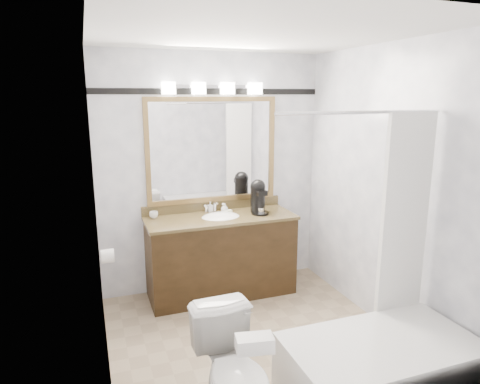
# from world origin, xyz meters

# --- Properties ---
(room) EXTENTS (2.42, 2.62, 2.52)m
(room) POSITION_xyz_m (0.00, 0.00, 1.25)
(room) COLOR gray
(room) RESTS_ON ground
(vanity) EXTENTS (1.53, 0.58, 0.97)m
(vanity) POSITION_xyz_m (0.00, 1.02, 0.44)
(vanity) COLOR black
(vanity) RESTS_ON ground
(mirror) EXTENTS (1.40, 0.04, 1.10)m
(mirror) POSITION_xyz_m (0.00, 1.28, 1.50)
(mirror) COLOR olive
(mirror) RESTS_ON room
(vanity_light_bar) EXTENTS (1.02, 0.14, 0.12)m
(vanity_light_bar) POSITION_xyz_m (0.00, 1.23, 2.13)
(vanity_light_bar) COLOR silver
(vanity_light_bar) RESTS_ON room
(accent_stripe) EXTENTS (2.40, 0.01, 0.06)m
(accent_stripe) POSITION_xyz_m (0.00, 1.29, 2.10)
(accent_stripe) COLOR black
(accent_stripe) RESTS_ON room
(bathtub) EXTENTS (1.30, 0.75, 1.96)m
(bathtub) POSITION_xyz_m (0.55, -0.90, 0.28)
(bathtub) COLOR white
(bathtub) RESTS_ON ground
(tp_roll) EXTENTS (0.11, 0.12, 0.12)m
(tp_roll) POSITION_xyz_m (-1.14, 0.66, 0.70)
(tp_roll) COLOR white
(tp_roll) RESTS_ON room
(toilet) EXTENTS (0.43, 0.73, 0.73)m
(toilet) POSITION_xyz_m (-0.48, -0.80, 0.37)
(toilet) COLOR white
(toilet) RESTS_ON ground
(tissue_box) EXTENTS (0.22, 0.14, 0.08)m
(tissue_box) POSITION_xyz_m (-0.48, -1.12, 0.77)
(tissue_box) COLOR white
(tissue_box) RESTS_ON toilet
(coffee_maker) EXTENTS (0.19, 0.23, 0.36)m
(coffee_maker) POSITION_xyz_m (0.42, 1.02, 1.03)
(coffee_maker) COLOR black
(coffee_maker) RESTS_ON vanity
(cup_left) EXTENTS (0.11, 0.11, 0.07)m
(cup_left) POSITION_xyz_m (-0.65, 1.19, 0.88)
(cup_left) COLOR white
(cup_left) RESTS_ON vanity
(soap_bottle_a) EXTENTS (0.06, 0.06, 0.11)m
(soap_bottle_a) POSITION_xyz_m (-0.05, 1.23, 0.90)
(soap_bottle_a) COLOR white
(soap_bottle_a) RESTS_ON vanity
(soap_bottle_b) EXTENTS (0.09, 0.09, 0.10)m
(soap_bottle_b) POSITION_xyz_m (0.09, 1.16, 0.90)
(soap_bottle_b) COLOR white
(soap_bottle_b) RESTS_ON vanity
(soap_bar) EXTENTS (0.09, 0.06, 0.03)m
(soap_bar) POSITION_xyz_m (0.12, 1.13, 0.86)
(soap_bar) COLOR beige
(soap_bar) RESTS_ON vanity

